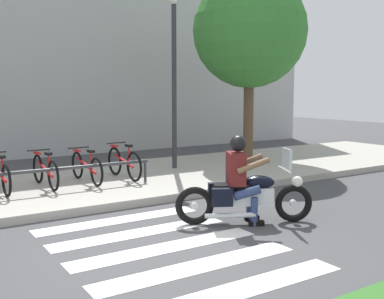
{
  "coord_description": "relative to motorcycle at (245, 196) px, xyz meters",
  "views": [
    {
      "loc": [
        -2.78,
        -5.33,
        2.14
      ],
      "look_at": [
        2.14,
        2.37,
        0.96
      ],
      "focal_mm": 43.37,
      "sensor_mm": 36.0,
      "label": 1
    }
  ],
  "objects": [
    {
      "name": "bicycle_2",
      "position": [
        -1.26,
        3.85,
        0.04
      ],
      "size": [
        0.48,
        1.68,
        0.74
      ],
      "color": "black",
      "rests_on": "sidewalk"
    },
    {
      "name": "bike_rack",
      "position": [
        -1.7,
        3.29,
        0.11
      ],
      "size": [
        3.24,
        0.07,
        0.49
      ],
      "color": "#333338",
      "rests_on": "sidewalk"
    },
    {
      "name": "motorcycle",
      "position": [
        0.0,
        0.0,
        0.0
      ],
      "size": [
        2.05,
        1.13,
        1.21
      ],
      "color": "black",
      "rests_on": "ground"
    },
    {
      "name": "crosswalk_stripe_1",
      "position": [
        -1.65,
        -1.14,
        -0.45
      ],
      "size": [
        2.8,
        0.4,
        0.01
      ],
      "primitive_type": "cube",
      "color": "white",
      "rests_on": "ground"
    },
    {
      "name": "crosswalk_stripe_2",
      "position": [
        -1.65,
        -0.34,
        -0.45
      ],
      "size": [
        2.8,
        0.4,
        0.01
      ],
      "primitive_type": "cube",
      "color": "white",
      "rests_on": "ground"
    },
    {
      "name": "tree_near_rack",
      "position": [
        4.04,
        4.86,
        3.35
      ],
      "size": [
        3.26,
        3.26,
        5.45
      ],
      "color": "brown",
      "rests_on": "ground"
    },
    {
      "name": "ground_plane",
      "position": [
        -1.87,
        -0.34,
        -0.45
      ],
      "size": [
        48.0,
        48.0,
        0.0
      ],
      "primitive_type": "plane",
      "color": "#424244"
    },
    {
      "name": "crosswalk_stripe_0",
      "position": [
        -1.65,
        -1.94,
        -0.45
      ],
      "size": [
        2.8,
        0.4,
        0.01
      ],
      "primitive_type": "cube",
      "color": "white",
      "rests_on": "ground"
    },
    {
      "name": "rider",
      "position": [
        -0.07,
        0.04,
        0.36
      ],
      "size": [
        0.76,
        0.71,
        1.43
      ],
      "color": "#591919",
      "rests_on": "ground"
    },
    {
      "name": "bicycle_1",
      "position": [
        -2.14,
        3.85,
        0.04
      ],
      "size": [
        0.48,
        1.62,
        0.75
      ],
      "color": "black",
      "rests_on": "sidewalk"
    },
    {
      "name": "crosswalk_stripe_3",
      "position": [
        -1.65,
        0.46,
        -0.45
      ],
      "size": [
        2.8,
        0.4,
        0.01
      ],
      "primitive_type": "cube",
      "color": "white",
      "rests_on": "ground"
    },
    {
      "name": "sidewalk",
      "position": [
        -1.87,
        4.06,
        -0.38
      ],
      "size": [
        24.0,
        4.4,
        0.15
      ],
      "primitive_type": "cube",
      "color": "#A8A399",
      "rests_on": "ground"
    },
    {
      "name": "bicycle_0",
      "position": [
        -3.02,
        3.85,
        0.04
      ],
      "size": [
        0.48,
        1.68,
        0.76
      ],
      "color": "black",
      "rests_on": "sidewalk"
    },
    {
      "name": "street_lamp",
      "position": [
        1.3,
        4.46,
        2.26
      ],
      "size": [
        0.28,
        0.28,
        4.5
      ],
      "color": "#2D2D33",
      "rests_on": "ground"
    },
    {
      "name": "crosswalk_stripe_4",
      "position": [
        -1.65,
        1.26,
        -0.45
      ],
      "size": [
        2.8,
        0.4,
        0.01
      ],
      "primitive_type": "cube",
      "color": "white",
      "rests_on": "ground"
    },
    {
      "name": "bicycle_3",
      "position": [
        -0.38,
        3.85,
        0.06
      ],
      "size": [
        0.48,
        1.63,
        0.8
      ],
      "color": "black",
      "rests_on": "sidewalk"
    }
  ]
}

